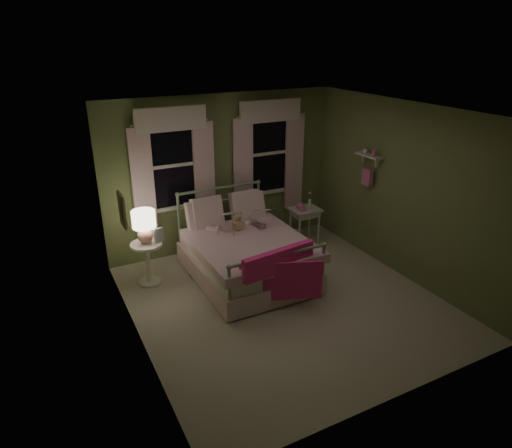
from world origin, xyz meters
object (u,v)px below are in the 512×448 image
bed (245,254)px  table_lamp (144,224)px  teddy_bear (238,223)px  nightstand_left (148,258)px  nightstand_right (305,214)px  child_right (249,210)px  child_left (216,213)px

bed → table_lamp: bed is taller
teddy_bear → bed: bearing=-90.0°
nightstand_left → nightstand_right: size_ratio=1.02×
child_right → teddy_bear: 0.34m
teddy_bear → table_lamp: bearing=171.0°
bed → table_lamp: size_ratio=4.11×
nightstand_left → nightstand_right: same height
teddy_bear → nightstand_right: size_ratio=0.48×
teddy_bear → nightstand_left: teddy_bear is taller
bed → child_right: size_ratio=3.15×
teddy_bear → nightstand_right: 1.51m
child_right → teddy_bear: child_right is taller
bed → teddy_bear: size_ratio=6.59×
teddy_bear → table_lamp: size_ratio=0.62×
teddy_bear → table_lamp: (-1.37, 0.22, 0.16)m
bed → teddy_bear: bed is taller
bed → nightstand_left: bed is taller
bed → child_left: (-0.28, 0.42, 0.56)m
bed → nightstand_right: size_ratio=3.18×
nightstand_left → nightstand_right: (2.82, 0.13, 0.13)m
teddy_bear → nightstand_right: bearing=13.4°
table_lamp → nightstand_right: size_ratio=0.77×
nightstand_left → bed: bearing=-19.3°
child_left → nightstand_left: bearing=-25.2°
child_left → teddy_bear: (0.28, -0.16, -0.15)m
child_left → child_right: (0.56, 0.00, -0.05)m
nightstand_left → nightstand_right: 2.83m
bed → nightstand_right: (1.45, 0.61, 0.17)m
child_right → nightstand_right: child_right is taller
bed → child_right: (0.28, 0.42, 0.51)m
child_right → nightstand_right: bearing=172.8°
child_right → table_lamp: child_right is taller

